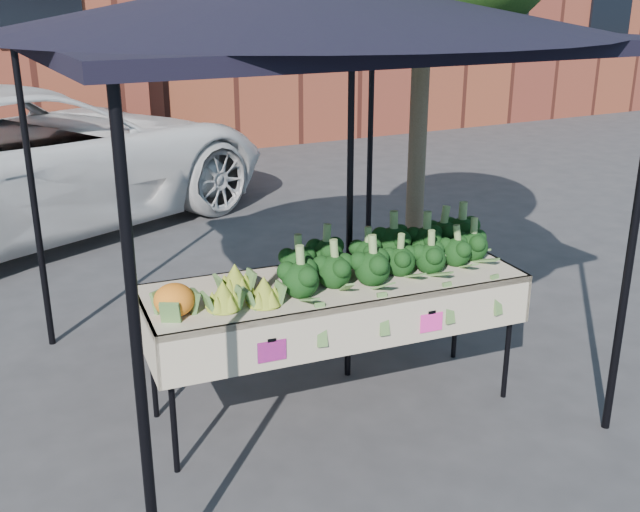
{
  "coord_description": "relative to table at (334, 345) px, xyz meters",
  "views": [
    {
      "loc": [
        -2.18,
        -3.68,
        2.59
      ],
      "look_at": [
        -0.06,
        0.32,
        1.0
      ],
      "focal_mm": 41.81,
      "sensor_mm": 36.0,
      "label": 1
    }
  ],
  "objects": [
    {
      "name": "romanesco_cluster",
      "position": [
        -0.66,
        -0.01,
        0.56
      ],
      "size": [
        0.45,
        0.49,
        0.22
      ],
      "primitive_type": "ellipsoid",
      "color": "#ADBC36",
      "rests_on": "table"
    },
    {
      "name": "cauliflower_pair",
      "position": [
        -1.05,
        -0.05,
        0.55
      ],
      "size": [
        0.22,
        0.22,
        0.2
      ],
      "primitive_type": "ellipsoid",
      "color": "orange",
      "rests_on": "table"
    },
    {
      "name": "canopy",
      "position": [
        -0.05,
        0.42,
        0.92
      ],
      "size": [
        3.16,
        3.16,
        2.74
      ],
      "primitive_type": null,
      "color": "black",
      "rests_on": "ground"
    },
    {
      "name": "ground",
      "position": [
        0.06,
        -0.12,
        -0.45
      ],
      "size": [
        90.0,
        90.0,
        0.0
      ],
      "primitive_type": "plane",
      "color": "#303033"
    },
    {
      "name": "street_tree",
      "position": [
        1.11,
        0.73,
        1.5
      ],
      "size": [
        1.98,
        1.98,
        3.89
      ],
      "primitive_type": null,
      "color": "#1E4C14",
      "rests_on": "ground"
    },
    {
      "name": "table",
      "position": [
        0.0,
        0.0,
        0.0
      ],
      "size": [
        2.47,
        1.04,
        0.9
      ],
      "color": "#B7AF92",
      "rests_on": "ground"
    },
    {
      "name": "broccoli_heap",
      "position": [
        0.39,
        0.03,
        0.6
      ],
      "size": [
        1.63,
        0.6,
        0.29
      ],
      "primitive_type": "ellipsoid",
      "color": "black",
      "rests_on": "table"
    }
  ]
}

